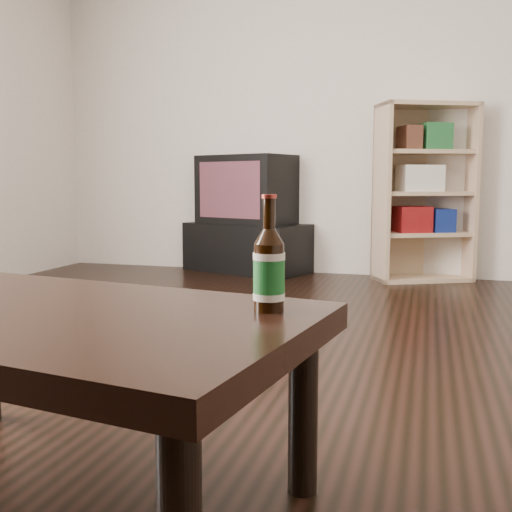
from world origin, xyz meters
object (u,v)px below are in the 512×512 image
(tv_stand, at_px, (247,247))
(bookshelf, at_px, (422,190))
(tv, at_px, (247,190))
(beer_bottle, at_px, (269,270))
(coffee_table, at_px, (47,334))

(tv_stand, relative_size, bookshelf, 0.76)
(tv, relative_size, bookshelf, 0.65)
(tv, xyz_separation_m, beer_bottle, (1.11, -3.45, -0.13))
(bookshelf, distance_m, coffee_table, 3.61)
(coffee_table, relative_size, beer_bottle, 5.03)
(beer_bottle, bearing_deg, tv, 107.79)
(coffee_table, bearing_deg, tv, 99.75)
(bookshelf, xyz_separation_m, beer_bottle, (-0.28, -3.40, -0.14))
(beer_bottle, bearing_deg, bookshelf, 85.28)
(tv, xyz_separation_m, bookshelf, (1.39, -0.05, 0.01))
(tv_stand, height_order, bookshelf, bookshelf)
(tv_stand, xyz_separation_m, coffee_table, (0.61, -3.57, 0.19))
(tv_stand, height_order, coffee_table, coffee_table)
(tv_stand, height_order, beer_bottle, beer_bottle)
(tv_stand, bearing_deg, bookshelf, 18.46)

